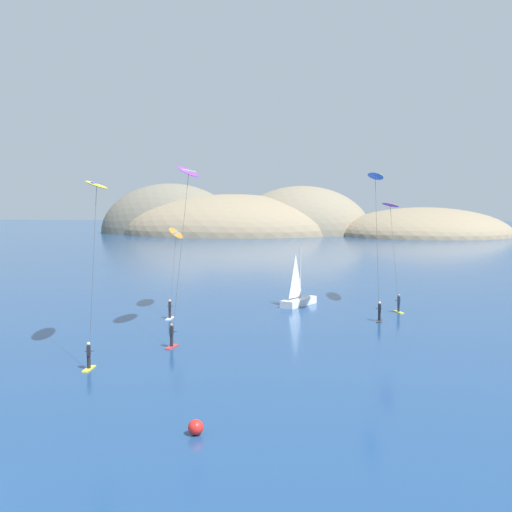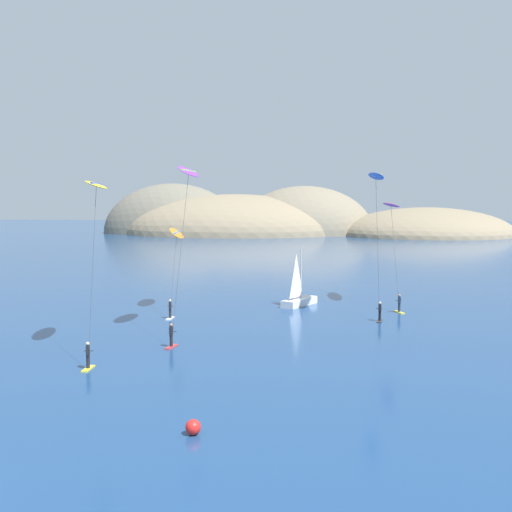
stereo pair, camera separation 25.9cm
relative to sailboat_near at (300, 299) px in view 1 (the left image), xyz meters
name	(u,v)px [view 1 (the left image)]	position (x,y,z in m)	size (l,w,h in m)	color
headland_island	(273,234)	(-11.14, 131.65, -0.64)	(123.75, 50.99, 30.82)	#7A705B
sailboat_near	(300,299)	(0.00, 0.00, 0.00)	(3.73, 5.65, 5.70)	white
kitesurfer_orange	(176,239)	(-11.69, -3.48, 6.05)	(1.81, 8.58, 7.79)	silver
kitesurfer_purple	(187,186)	(-8.36, -14.41, 10.82)	(1.60, 8.22, 13.02)	red
kitesurfer_yellow	(96,199)	(-13.31, -20.82, 9.82)	(2.35, 8.23, 11.74)	yellow
kitesurfer_blue	(376,186)	(6.75, -4.58, 10.92)	(1.50, 7.61, 12.87)	#2D2D33
kitesurfer_magenta	(391,212)	(8.84, 1.45, 8.55)	(1.73, 9.06, 10.17)	yellow
marker_buoy	(196,427)	(-3.86, -35.62, -0.29)	(0.70, 0.70, 0.70)	red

